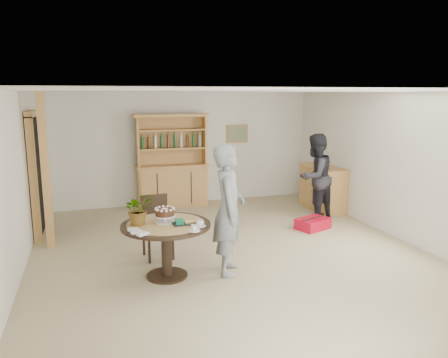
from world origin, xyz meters
TOP-DOWN VIEW (x-y plane):
  - ground at (0.00, 0.00)m, footprint 7.00×7.00m
  - room_shell at (0.00, 0.01)m, footprint 6.04×7.04m
  - doorway at (-2.93, 2.00)m, footprint 0.13×1.10m
  - pine_post at (-2.70, 1.20)m, footprint 0.12×0.12m
  - hutch at (-0.30, 3.24)m, footprint 1.62×0.54m
  - sideboard at (2.74, 2.00)m, footprint 0.54×1.26m
  - dining_table at (-1.10, -0.54)m, footprint 1.20×1.20m
  - dining_chair at (-1.11, 0.29)m, footprint 0.46×0.46m
  - birthday_cake at (-1.10, -0.49)m, footprint 0.30×0.30m
  - flower_vase at (-1.45, -0.49)m, footprint 0.47×0.44m
  - gift_tray at (-0.89, -0.66)m, footprint 0.30×0.20m
  - coffee_cup_a at (-0.70, -0.82)m, footprint 0.15×0.15m
  - coffee_cup_b at (-0.82, -0.99)m, footprint 0.15×0.15m
  - napkins at (-1.51, -0.85)m, footprint 0.24×0.33m
  - teen_boy at (-0.25, -0.64)m, footprint 0.63×0.77m
  - adult_person at (2.20, 1.39)m, footprint 1.03×0.94m
  - red_suitcase at (1.86, 0.79)m, footprint 0.70×0.59m

SIDE VIEW (x-z plane):
  - ground at x=0.00m, z-range 0.00..0.00m
  - red_suitcase at x=1.86m, z-range 0.00..0.21m
  - sideboard at x=2.74m, z-range 0.00..0.94m
  - dining_chair at x=-1.11m, z-range 0.06..1.01m
  - dining_table at x=-1.10m, z-range 0.22..0.98m
  - hutch at x=-0.30m, z-range -0.33..1.71m
  - napkins at x=-1.51m, z-range 0.76..0.79m
  - gift_tray at x=-0.89m, z-range 0.75..0.83m
  - coffee_cup_b at x=-0.82m, z-range 0.75..0.84m
  - coffee_cup_a at x=-0.70m, z-range 0.76..0.84m
  - adult_person at x=2.20m, z-range 0.00..1.71m
  - birthday_cake at x=-1.10m, z-range 0.78..0.98m
  - teen_boy at x=-0.25m, z-range 0.00..1.81m
  - flower_vase at x=-1.45m, z-range 0.76..1.18m
  - doorway at x=-2.93m, z-range 0.02..2.20m
  - pine_post at x=-2.70m, z-range 0.00..2.50m
  - room_shell at x=0.00m, z-range 0.48..3.00m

